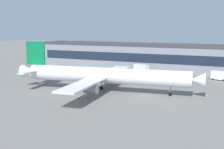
{
  "coord_description": "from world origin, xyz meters",
  "views": [
    {
      "loc": [
        31.07,
        -87.89,
        20.78
      ],
      "look_at": [
        -12.79,
        4.14,
        5.0
      ],
      "focal_mm": 50.25,
      "sensor_mm": 36.0,
      "label": 1
    }
  ],
  "objects_px": {
    "airliner": "(104,75)",
    "traffic_cone_1": "(78,98)",
    "stair_truck": "(220,75)",
    "follow_me_car": "(94,71)",
    "traffic_cone_0": "(164,106)",
    "traffic_cone_2": "(34,91)",
    "catering_truck": "(141,69)"
  },
  "relations": [
    {
      "from": "catering_truck",
      "to": "follow_me_car",
      "type": "distance_m",
      "value": 21.07
    },
    {
      "from": "airliner",
      "to": "catering_truck",
      "type": "relative_size",
      "value": 8.05
    },
    {
      "from": "stair_truck",
      "to": "traffic_cone_2",
      "type": "distance_m",
      "value": 70.27
    },
    {
      "from": "stair_truck",
      "to": "traffic_cone_0",
      "type": "xyz_separation_m",
      "value": [
        -7.87,
        -49.45,
        -1.64
      ]
    },
    {
      "from": "airliner",
      "to": "stair_truck",
      "type": "height_order",
      "value": "airliner"
    },
    {
      "from": "traffic_cone_0",
      "to": "traffic_cone_1",
      "type": "relative_size",
      "value": 1.17
    },
    {
      "from": "traffic_cone_2",
      "to": "catering_truck",
      "type": "bearing_deg",
      "value": 71.21
    },
    {
      "from": "traffic_cone_0",
      "to": "airliner",
      "type": "bearing_deg",
      "value": 153.99
    },
    {
      "from": "airliner",
      "to": "traffic_cone_0",
      "type": "relative_size",
      "value": 89.71
    },
    {
      "from": "follow_me_car",
      "to": "traffic_cone_1",
      "type": "distance_m",
      "value": 50.66
    },
    {
      "from": "catering_truck",
      "to": "follow_me_car",
      "type": "height_order",
      "value": "catering_truck"
    },
    {
      "from": "stair_truck",
      "to": "follow_me_car",
      "type": "distance_m",
      "value": 53.27
    },
    {
      "from": "stair_truck",
      "to": "traffic_cone_1",
      "type": "distance_m",
      "value": 60.63
    },
    {
      "from": "stair_truck",
      "to": "traffic_cone_0",
      "type": "distance_m",
      "value": 50.1
    },
    {
      "from": "airliner",
      "to": "traffic_cone_2",
      "type": "height_order",
      "value": "airliner"
    },
    {
      "from": "airliner",
      "to": "traffic_cone_1",
      "type": "relative_size",
      "value": 105.36
    },
    {
      "from": "airliner",
      "to": "traffic_cone_0",
      "type": "bearing_deg",
      "value": -26.01
    },
    {
      "from": "airliner",
      "to": "traffic_cone_0",
      "type": "height_order",
      "value": "airliner"
    },
    {
      "from": "stair_truck",
      "to": "traffic_cone_2",
      "type": "relative_size",
      "value": 8.88
    },
    {
      "from": "traffic_cone_1",
      "to": "catering_truck",
      "type": "bearing_deg",
      "value": 90.32
    },
    {
      "from": "traffic_cone_2",
      "to": "airliner",
      "type": "bearing_deg",
      "value": 29.42
    },
    {
      "from": "traffic_cone_2",
      "to": "traffic_cone_1",
      "type": "bearing_deg",
      "value": -6.36
    },
    {
      "from": "traffic_cone_0",
      "to": "traffic_cone_2",
      "type": "bearing_deg",
      "value": 179.48
    },
    {
      "from": "airliner",
      "to": "traffic_cone_2",
      "type": "relative_size",
      "value": 85.0
    },
    {
      "from": "traffic_cone_0",
      "to": "traffic_cone_2",
      "type": "height_order",
      "value": "traffic_cone_2"
    },
    {
      "from": "traffic_cone_1",
      "to": "traffic_cone_0",
      "type": "bearing_deg",
      "value": 3.62
    },
    {
      "from": "follow_me_car",
      "to": "traffic_cone_0",
      "type": "relative_size",
      "value": 6.99
    },
    {
      "from": "airliner",
      "to": "traffic_cone_1",
      "type": "xyz_separation_m",
      "value": [
        -1.74,
        -12.85,
        -4.94
      ]
    },
    {
      "from": "follow_me_car",
      "to": "traffic_cone_1",
      "type": "height_order",
      "value": "follow_me_car"
    },
    {
      "from": "stair_truck",
      "to": "catering_truck",
      "type": "height_order",
      "value": "catering_truck"
    },
    {
      "from": "traffic_cone_0",
      "to": "follow_me_car",
      "type": "bearing_deg",
      "value": 135.24
    },
    {
      "from": "traffic_cone_0",
      "to": "traffic_cone_2",
      "type": "xyz_separation_m",
      "value": [
        -42.41,
        0.39,
        0.02
      ]
    }
  ]
}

